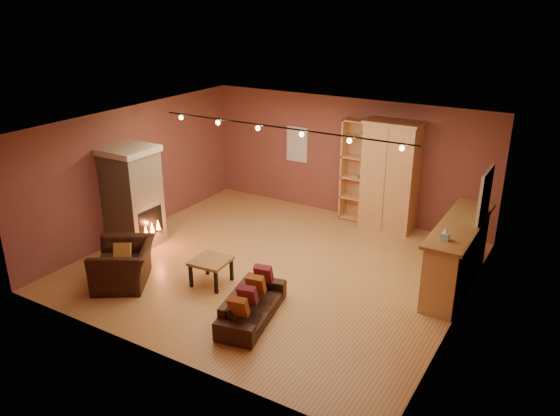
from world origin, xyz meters
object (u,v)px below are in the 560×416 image
Objects in this scene: bookcase at (364,170)px; fireplace at (133,197)px; bar_counter at (457,255)px; armchair at (123,258)px; coffee_table at (211,263)px; loveseat at (252,300)px; armoire at (390,176)px.

fireplace is at bearing -133.57° from bookcase.
bar_counter is 1.86× the size of armchair.
fireplace is at bearing 166.92° from coffee_table.
bar_counter is 4.41m from coffee_table.
loveseat is at bearing -24.83° from coffee_table.
armoire is at bearing 39.80° from fireplace.
armchair is at bearing -123.22° from armoire.
bar_counter is at bearing -43.74° from armoire.
bookcase is at bearing -10.28° from loveseat.
armchair is (1.04, -1.36, -0.55)m from fireplace.
bookcase is at bearing 46.43° from fireplace.
fireplace is 1.53× the size of armchair.
loveseat is at bearing -96.69° from armoire.
fireplace reaches higher than armchair.
armoire reaches higher than fireplace.
fireplace is 1.80m from armchair.
bookcase is 4.50m from coffee_table.
bookcase is 4.96m from loveseat.
armoire is 3.57× the size of coffee_table.
armoire is (4.24, 3.54, 0.18)m from fireplace.
bar_counter is 3.74× the size of coffee_table.
bookcase is at bearing 75.22° from coffee_table.
bar_counter is (2.00, -1.91, -0.61)m from armoire.
armoire reaches higher than coffee_table.
loveseat is at bearing 61.23° from armchair.
armchair is at bearing -116.24° from bookcase.
loveseat is 2.67m from armchair.
bookcase reaches higher than fireplace.
armoire is 5.90m from armchair.
fireplace reaches higher than coffee_table.
loveseat is (-0.55, -4.69, -0.89)m from armoire.
loveseat is 1.41m from coffee_table.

